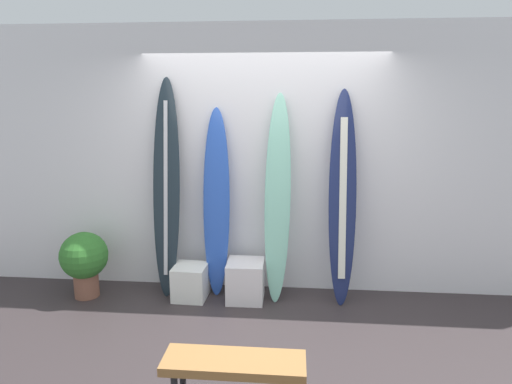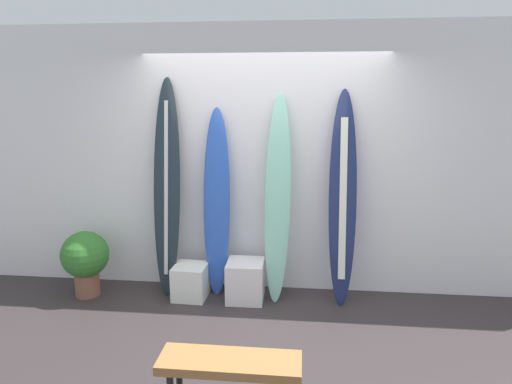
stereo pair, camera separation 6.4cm
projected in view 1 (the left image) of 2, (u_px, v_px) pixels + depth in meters
The scene contains 10 objects.
ground at pixel (253, 348), 3.76m from camera, with size 8.00×8.00×0.04m, color #332B2C.
wall_back at pixel (264, 161), 4.72m from camera, with size 7.20×0.20×2.80m, color white.
surfboard_charcoal at pixel (166, 190), 4.58m from camera, with size 0.29×0.37×2.27m.
surfboard_cobalt at pixel (216, 203), 4.59m from camera, with size 0.28×0.29×1.97m.
surfboard_seafoam at pixel (278, 201), 4.47m from camera, with size 0.28×0.39×2.11m.
surfboard_navy at pixel (343, 198), 4.40m from camera, with size 0.29×0.42×2.15m.
display_block_left at pixel (245, 281), 4.57m from camera, with size 0.38×0.38×0.41m.
display_block_center at pixel (190, 282), 4.61m from camera, with size 0.35×0.35×0.35m.
potted_plant at pixel (84, 259), 4.60m from camera, with size 0.49×0.49×0.70m.
bench at pixel (234, 368), 2.82m from camera, with size 0.91×0.29×0.45m.
Camera 1 is at (0.32, -3.37, 2.08)m, focal length 31.00 mm.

